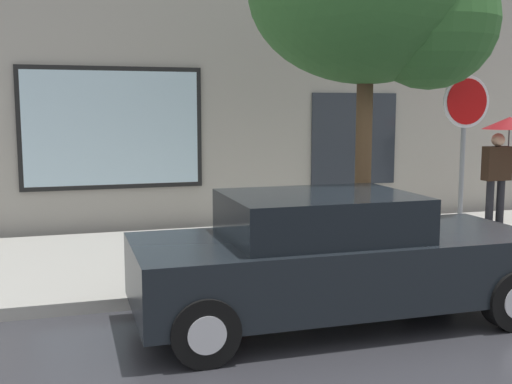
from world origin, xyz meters
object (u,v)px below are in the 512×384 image
at_px(fire_hydrant, 235,244).
at_px(pedestrian_with_umbrella, 505,141).
at_px(parked_car, 334,258).
at_px(stop_sign, 465,129).

relative_size(fire_hydrant, pedestrian_with_umbrella, 0.36).
xyz_separation_m(parked_car, fire_hydrant, (-0.60, 1.89, -0.20)).
height_order(parked_car, fire_hydrant, parked_car).
bearing_deg(pedestrian_with_umbrella, fire_hydrant, -164.34).
relative_size(pedestrian_with_umbrella, stop_sign, 0.76).
bearing_deg(pedestrian_with_umbrella, stop_sign, -140.98).
bearing_deg(parked_car, fire_hydrant, 107.55).
xyz_separation_m(parked_car, stop_sign, (2.84, 1.80, 1.31)).
height_order(parked_car, stop_sign, stop_sign).
bearing_deg(pedestrian_with_umbrella, parked_car, -144.74).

